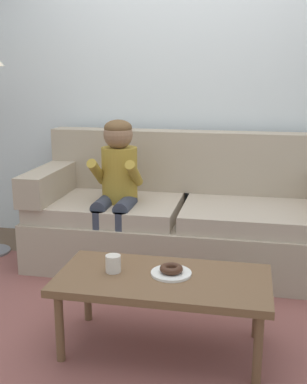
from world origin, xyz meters
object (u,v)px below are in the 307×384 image
Objects in this scene: coffee_table at (163,284)px; person_child at (117,181)px; couch at (183,219)px; donut at (171,269)px; mug at (113,264)px; toy_controller at (248,310)px.

person_child is (-0.52, 1.01, 0.30)m from coffee_table.
couch is at bearing 24.99° from person_child.
donut is at bearing -60.18° from person_child.
person_child reaches higher than mug.
toy_controller is (0.51, -0.74, -0.32)m from couch.
person_child is at bearing 119.82° from donut.
coffee_table is 0.74m from toy_controller.
coffee_table is at bearing -2.26° from mug.
coffee_table is 1.18m from person_child.
toy_controller is at bearing -28.81° from person_child.
donut is 1.33× the size of mug.
couch is 18.61× the size of donut.
donut is (0.04, 0.03, 0.08)m from coffee_table.
mug is at bearing -149.80° from toy_controller.
toy_controller is at bearing 47.63° from coffee_table.
couch is 2.03× the size of person_child.
person_child is 1.05m from mug.
person_child is (-0.45, -0.21, 0.32)m from couch.
mug is (0.26, -1.00, -0.21)m from person_child.
couch is 0.96m from toy_controller.
coffee_table is at bearing -86.74° from couch.
person_child is 1.27m from toy_controller.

